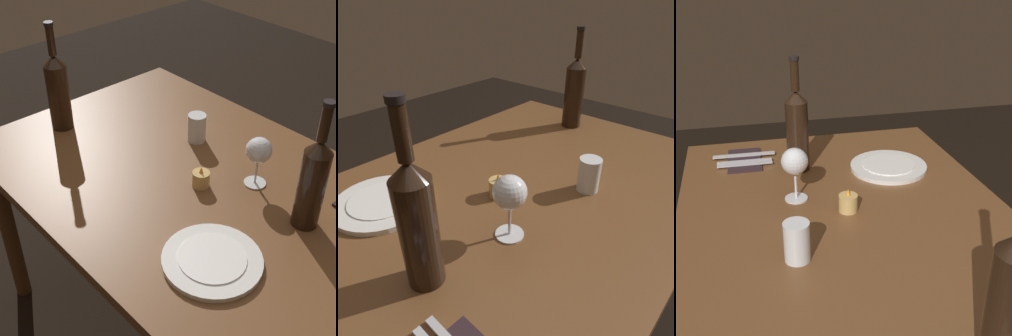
% 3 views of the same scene
% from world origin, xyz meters
% --- Properties ---
extents(ground_plane, '(6.00, 6.00, 0.00)m').
position_xyz_m(ground_plane, '(0.00, 0.00, 0.00)').
color(ground_plane, black).
extents(dining_table, '(1.30, 0.90, 0.74)m').
position_xyz_m(dining_table, '(0.00, 0.00, 0.65)').
color(dining_table, brown).
rests_on(dining_table, ground).
extents(wine_glass_left, '(0.08, 0.08, 0.16)m').
position_xyz_m(wine_glass_left, '(0.16, 0.12, 0.85)').
color(wine_glass_left, white).
rests_on(wine_glass_left, dining_table).
extents(wine_bottle, '(0.07, 0.07, 0.37)m').
position_xyz_m(wine_bottle, '(-0.50, -0.13, 0.88)').
color(wine_bottle, black).
rests_on(wine_bottle, dining_table).
extents(wine_bottle_second, '(0.07, 0.07, 0.37)m').
position_xyz_m(wine_bottle_second, '(0.36, 0.08, 0.88)').
color(wine_bottle_second, black).
rests_on(wine_bottle_second, dining_table).
extents(water_tumbler, '(0.06, 0.06, 0.10)m').
position_xyz_m(water_tumbler, '(-0.13, 0.16, 0.78)').
color(water_tumbler, white).
rests_on(water_tumbler, dining_table).
extents(votive_candle, '(0.05, 0.05, 0.07)m').
position_xyz_m(votive_candle, '(0.06, -0.01, 0.76)').
color(votive_candle, '#DBB266').
rests_on(votive_candle, dining_table).
extents(dinner_plate, '(0.25, 0.25, 0.02)m').
position_xyz_m(dinner_plate, '(0.30, -0.20, 0.75)').
color(dinner_plate, white).
rests_on(dinner_plate, dining_table).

